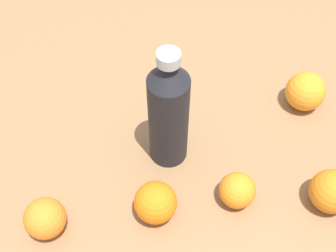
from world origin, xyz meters
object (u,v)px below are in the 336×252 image
(orange_2, at_px, (45,218))
(orange_3, at_px, (305,91))
(water_bottle, at_px, (168,112))
(orange_4, at_px, (156,203))
(orange_0, at_px, (332,191))
(orange_1, at_px, (237,190))

(orange_2, distance_m, orange_3, 0.52)
(water_bottle, distance_m, orange_2, 0.25)
(orange_2, height_order, orange_4, orange_4)
(orange_3, bearing_deg, orange_0, -122.23)
(water_bottle, bearing_deg, orange_4, -22.31)
(orange_1, bearing_deg, orange_3, 21.44)
(orange_4, bearing_deg, orange_3, 6.55)
(orange_1, height_order, orange_4, orange_4)
(water_bottle, distance_m, orange_1, 0.17)
(orange_2, bearing_deg, orange_3, -3.29)
(water_bottle, relative_size, orange_3, 3.25)
(water_bottle, xyz_separation_m, orange_1, (0.04, -0.14, -0.09))
(orange_0, xyz_separation_m, orange_3, (0.11, 0.18, 0.00))
(orange_1, height_order, orange_3, orange_3)
(orange_0, distance_m, orange_4, 0.29)
(orange_0, bearing_deg, water_bottle, 126.49)
(orange_1, xyz_separation_m, orange_4, (-0.12, 0.05, 0.00))
(water_bottle, height_order, orange_2, water_bottle)
(orange_0, bearing_deg, orange_1, 145.13)
(orange_4, bearing_deg, water_bottle, 47.54)
(orange_1, relative_size, orange_2, 0.92)
(orange_2, distance_m, orange_4, 0.17)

